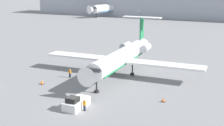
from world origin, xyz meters
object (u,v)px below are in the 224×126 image
worker_by_wing (70,73)px  worker_near_tug (84,105)px  airplane_main (121,57)px  traffic_cone_right (163,100)px  airplane_parked_far_left (120,8)px  pushback_tug (76,103)px  traffic_cone_left (42,82)px

worker_by_wing → worker_near_tug: bearing=-50.9°
airplane_main → traffic_cone_right: bearing=-42.4°
traffic_cone_right → worker_by_wing: bearing=166.2°
airplane_main → worker_by_wing: (-8.00, -5.35, -2.67)m
airplane_parked_far_left → pushback_tug: bearing=-69.6°
airplane_main → airplane_parked_far_left: 109.13m
airplane_main → worker_near_tug: size_ratio=18.93×
pushback_tug → airplane_parked_far_left: 125.46m
airplane_main → traffic_cone_right: 15.21m
traffic_cone_right → pushback_tug: bearing=-145.0°
pushback_tug → worker_near_tug: pushback_tug is taller
pushback_tug → worker_by_wing: 14.70m
airplane_main → traffic_cone_left: airplane_main is taller
airplane_parked_far_left → worker_by_wing: bearing=-71.6°
worker_near_tug → pushback_tug: bearing=167.6°
traffic_cone_right → airplane_parked_far_left: (-54.13, 110.25, 3.86)m
worker_near_tug → traffic_cone_right: (8.96, 7.65, -0.54)m
airplane_main → traffic_cone_left: bearing=-134.0°
airplane_parked_far_left → airplane_main: bearing=-66.7°
pushback_tug → airplane_parked_far_left: (-43.66, 117.57, 3.46)m
airplane_main → worker_by_wing: bearing=-146.2°
traffic_cone_left → traffic_cone_right: bearing=1.9°
worker_by_wing → airplane_parked_far_left: (-35.16, 105.58, 3.31)m
pushback_tug → traffic_cone_right: bearing=35.0°
pushback_tug → worker_near_tug: (1.50, -0.33, 0.13)m
pushback_tug → airplane_parked_far_left: bearing=110.4°
worker_near_tug → worker_by_wing: bearing=129.1°
worker_near_tug → worker_by_wing: 15.88m
worker_near_tug → traffic_cone_right: worker_near_tug is taller
pushback_tug → traffic_cone_left: size_ratio=5.80×
worker_near_tug → traffic_cone_left: (-12.38, 6.96, -0.48)m
airplane_main → worker_near_tug: airplane_main is taller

